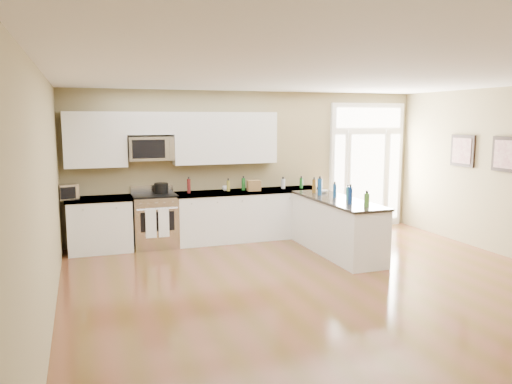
% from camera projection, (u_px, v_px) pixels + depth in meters
% --- Properties ---
extents(ground, '(8.00, 8.00, 0.00)m').
position_uv_depth(ground, '(356.00, 305.00, 6.16)').
color(ground, brown).
extents(room_shell, '(8.00, 8.00, 8.00)m').
position_uv_depth(room_shell, '(360.00, 167.00, 5.91)').
color(room_shell, '#93855D').
rests_on(room_shell, ground).
extents(back_cabinet_left, '(1.10, 0.66, 0.94)m').
position_uv_depth(back_cabinet_left, '(100.00, 226.00, 8.60)').
color(back_cabinet_left, white).
rests_on(back_cabinet_left, ground).
extents(back_cabinet_right, '(2.85, 0.66, 0.94)m').
position_uv_depth(back_cabinet_right, '(249.00, 216.00, 9.49)').
color(back_cabinet_right, white).
rests_on(back_cabinet_right, ground).
extents(peninsula_cabinet, '(0.69, 2.32, 0.94)m').
position_uv_depth(peninsula_cabinet, '(336.00, 228.00, 8.49)').
color(peninsula_cabinet, white).
rests_on(peninsula_cabinet, ground).
extents(upper_cabinet_left, '(1.04, 0.33, 0.95)m').
position_uv_depth(upper_cabinet_left, '(95.00, 140.00, 8.52)').
color(upper_cabinet_left, white).
rests_on(upper_cabinet_left, room_shell).
extents(upper_cabinet_right, '(1.94, 0.33, 0.95)m').
position_uv_depth(upper_cabinet_right, '(225.00, 138.00, 9.27)').
color(upper_cabinet_right, white).
rests_on(upper_cabinet_right, room_shell).
extents(upper_cabinet_short, '(0.82, 0.33, 0.40)m').
position_uv_depth(upper_cabinet_short, '(150.00, 123.00, 8.78)').
color(upper_cabinet_short, white).
rests_on(upper_cabinet_short, room_shell).
extents(microwave, '(0.78, 0.41, 0.42)m').
position_uv_depth(microwave, '(151.00, 148.00, 8.81)').
color(microwave, silver).
rests_on(microwave, room_shell).
extents(entry_door, '(1.70, 0.10, 2.60)m').
position_uv_depth(entry_door, '(367.00, 166.00, 10.50)').
color(entry_door, white).
rests_on(entry_door, ground).
extents(wall_art_near, '(0.05, 0.58, 0.58)m').
position_uv_depth(wall_art_near, '(463.00, 151.00, 9.10)').
color(wall_art_near, black).
rests_on(wall_art_near, room_shell).
extents(wall_art_far, '(0.05, 0.58, 0.58)m').
position_uv_depth(wall_art_far, '(506.00, 154.00, 8.17)').
color(wall_art_far, black).
rests_on(wall_art_far, room_shell).
extents(kitchen_range, '(0.77, 0.69, 1.08)m').
position_uv_depth(kitchen_range, '(155.00, 220.00, 8.90)').
color(kitchen_range, silver).
rests_on(kitchen_range, ground).
extents(stockpot, '(0.28, 0.28, 0.20)m').
position_uv_depth(stockpot, '(161.00, 188.00, 8.97)').
color(stockpot, black).
rests_on(stockpot, kitchen_range).
extents(toaster_oven, '(0.35, 0.30, 0.26)m').
position_uv_depth(toaster_oven, '(68.00, 192.00, 8.30)').
color(toaster_oven, silver).
rests_on(toaster_oven, back_cabinet_left).
extents(cardboard_box, '(0.26, 0.20, 0.20)m').
position_uv_depth(cardboard_box, '(254.00, 186.00, 9.34)').
color(cardboard_box, brown).
rests_on(cardboard_box, back_cabinet_right).
extents(bowl_left, '(0.23, 0.23, 0.05)m').
position_uv_depth(bowl_left, '(73.00, 197.00, 8.48)').
color(bowl_left, white).
rests_on(bowl_left, back_cabinet_left).
extents(bowl_peninsula, '(0.17, 0.17, 0.05)m').
position_uv_depth(bowl_peninsula, '(324.00, 191.00, 9.10)').
color(bowl_peninsula, white).
rests_on(bowl_peninsula, peninsula_cabinet).
extents(cup_counter, '(0.13, 0.13, 0.09)m').
position_uv_depth(cup_counter, '(225.00, 188.00, 9.36)').
color(cup_counter, white).
rests_on(cup_counter, back_cabinet_right).
extents(counter_bottles, '(2.39, 2.41, 0.30)m').
position_uv_depth(counter_bottles, '(300.00, 188.00, 8.80)').
color(counter_bottles, '#19591E').
rests_on(counter_bottles, back_cabinet_right).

